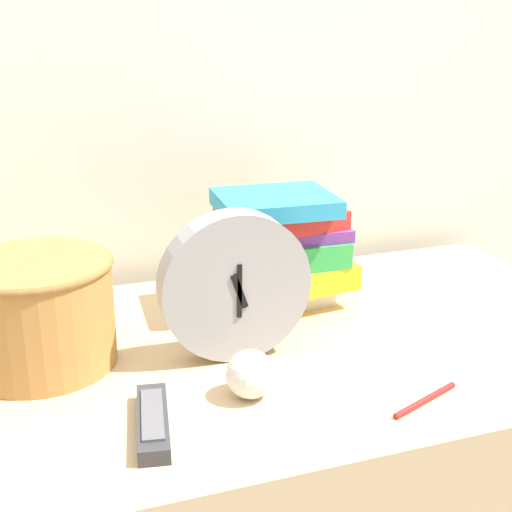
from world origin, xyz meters
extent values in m
cube|color=silver|center=(0.00, 0.69, 1.20)|extent=(6.00, 0.04, 2.40)
cylinder|color=#99999E|center=(0.00, 0.29, 0.85)|extent=(0.22, 0.04, 0.22)
cylinder|color=white|center=(0.00, 0.28, 0.85)|extent=(0.19, 0.01, 0.19)
cube|color=black|center=(0.00, 0.27, 0.85)|extent=(0.03, 0.01, 0.05)
cube|color=black|center=(0.00, 0.27, 0.85)|extent=(0.01, 0.01, 0.08)
cylinder|color=black|center=(0.00, 0.27, 0.85)|extent=(0.01, 0.01, 0.01)
cube|color=white|center=(0.10, 0.47, 0.75)|extent=(0.23, 0.14, 0.04)
cube|color=yellow|center=(0.13, 0.46, 0.79)|extent=(0.24, 0.20, 0.04)
cube|color=green|center=(0.14, 0.46, 0.84)|extent=(0.18, 0.16, 0.04)
cube|color=#7A3899|center=(0.13, 0.46, 0.87)|extent=(0.22, 0.16, 0.02)
cube|color=red|center=(0.13, 0.45, 0.89)|extent=(0.20, 0.16, 0.03)
cube|color=#2D9ED1|center=(0.11, 0.44, 0.92)|extent=(0.19, 0.16, 0.03)
cylinder|color=#B27A3D|center=(-0.27, 0.36, 0.81)|extent=(0.21, 0.21, 0.15)
torus|color=olive|center=(-0.27, 0.36, 0.89)|extent=(0.22, 0.22, 0.01)
cube|color=#333338|center=(-0.15, 0.14, 0.75)|extent=(0.06, 0.16, 0.02)
cube|color=#59595E|center=(-0.15, 0.14, 0.76)|extent=(0.05, 0.12, 0.00)
sphere|color=white|center=(-0.02, 0.17, 0.77)|extent=(0.06, 0.06, 0.06)
cylinder|color=#B21E1E|center=(0.19, 0.08, 0.74)|extent=(0.12, 0.05, 0.01)
camera|label=1|loc=(-0.28, -0.60, 1.22)|focal=50.00mm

